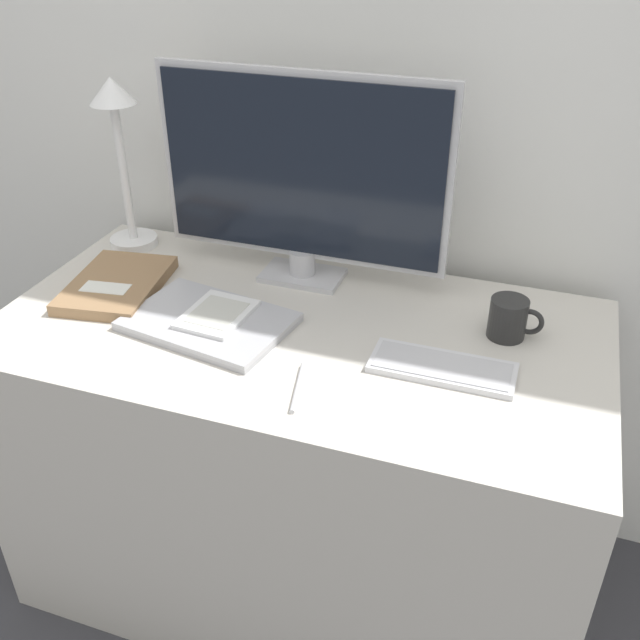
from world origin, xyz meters
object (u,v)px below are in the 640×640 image
(laptop, at_px, (209,322))
(ereader, at_px, (217,314))
(monitor, at_px, (302,176))
(keyboard, at_px, (442,367))
(coffee_mug, at_px, (509,318))
(desk_lamp, at_px, (120,144))
(pen, at_px, (298,388))
(notebook, at_px, (117,285))

(laptop, bearing_deg, ereader, 37.25)
(monitor, bearing_deg, keyboard, -34.95)
(keyboard, height_order, coffee_mug, coffee_mug)
(keyboard, relative_size, laptop, 0.76)
(desk_lamp, bearing_deg, monitor, -2.86)
(ereader, xyz_separation_m, pen, (0.23, -0.15, -0.02))
(desk_lamp, relative_size, coffee_mug, 3.81)
(notebook, bearing_deg, pen, -22.56)
(monitor, distance_m, coffee_mug, 0.51)
(desk_lamp, relative_size, notebook, 1.39)
(ereader, xyz_separation_m, notebook, (-0.27, 0.06, -0.01))
(ereader, height_order, notebook, ereader)
(ereader, relative_size, notebook, 0.56)
(desk_lamp, height_order, coffee_mug, desk_lamp)
(notebook, height_order, coffee_mug, coffee_mug)
(ereader, height_order, coffee_mug, coffee_mug)
(pen, bearing_deg, keyboard, 31.54)
(monitor, distance_m, ereader, 0.33)
(notebook, relative_size, coffee_mug, 2.74)
(monitor, distance_m, notebook, 0.46)
(desk_lamp, bearing_deg, notebook, -67.58)
(laptop, distance_m, pen, 0.28)
(monitor, height_order, coffee_mug, monitor)
(pen, bearing_deg, desk_lamp, 144.47)
(monitor, xyz_separation_m, ereader, (-0.09, -0.24, -0.21))
(keyboard, bearing_deg, notebook, 174.77)
(keyboard, distance_m, coffee_mug, 0.18)
(monitor, height_order, ereader, monitor)
(keyboard, bearing_deg, pen, -148.46)
(notebook, bearing_deg, keyboard, -5.23)
(laptop, height_order, pen, laptop)
(coffee_mug, bearing_deg, ereader, -165.30)
(coffee_mug, bearing_deg, laptop, -164.64)
(laptop, relative_size, ereader, 2.12)
(coffee_mug, bearing_deg, monitor, 167.89)
(keyboard, relative_size, coffee_mug, 2.50)
(laptop, bearing_deg, desk_lamp, 140.93)
(keyboard, height_order, pen, keyboard)
(desk_lamp, bearing_deg, pen, -35.53)
(keyboard, distance_m, laptop, 0.47)
(monitor, xyz_separation_m, pen, (0.13, -0.39, -0.23))
(pen, bearing_deg, coffee_mug, 42.23)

